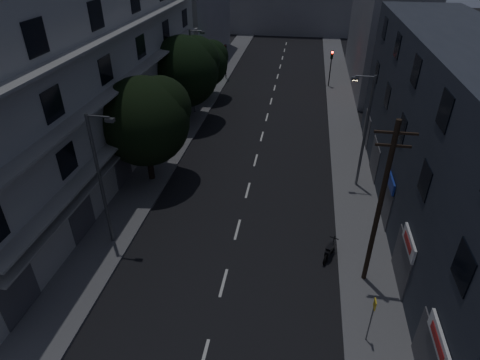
# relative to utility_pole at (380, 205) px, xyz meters

# --- Properties ---
(ground) EXTENTS (160.00, 160.00, 0.00)m
(ground) POSITION_rel_utility_pole_xyz_m (-7.28, 17.11, -4.87)
(ground) COLOR black
(ground) RESTS_ON ground
(sidewalk_left) EXTENTS (3.00, 90.00, 0.15)m
(sidewalk_left) POSITION_rel_utility_pole_xyz_m (-14.78, 17.11, -4.79)
(sidewalk_left) COLOR #565659
(sidewalk_left) RESTS_ON ground
(sidewalk_right) EXTENTS (3.00, 90.00, 0.15)m
(sidewalk_right) POSITION_rel_utility_pole_xyz_m (0.22, 17.11, -4.79)
(sidewalk_right) COLOR #565659
(sidewalk_right) RESTS_ON ground
(lane_markings) EXTENTS (0.15, 60.50, 0.01)m
(lane_markings) POSITION_rel_utility_pole_xyz_m (-7.28, 23.36, -4.86)
(lane_markings) COLOR beige
(lane_markings) RESTS_ON ground
(building_left) EXTENTS (7.00, 36.00, 14.00)m
(building_left) POSITION_rel_utility_pole_xyz_m (-19.26, 10.11, 2.13)
(building_left) COLOR #A4A49F
(building_left) RESTS_ON ground
(building_right) EXTENTS (6.19, 28.00, 11.00)m
(building_right) POSITION_rel_utility_pole_xyz_m (4.71, 6.11, 0.63)
(building_right) COLOR #282D37
(building_right) RESTS_ON ground
(building_far_left) EXTENTS (6.00, 20.00, 16.00)m
(building_far_left) POSITION_rel_utility_pole_xyz_m (-19.28, 40.11, 3.13)
(building_far_left) COLOR slate
(building_far_left) RESTS_ON ground
(building_far_right) EXTENTS (6.00, 20.00, 13.00)m
(building_far_right) POSITION_rel_utility_pole_xyz_m (4.72, 34.11, 1.63)
(building_far_right) COLOR slate
(building_far_right) RESTS_ON ground
(building_far_end) EXTENTS (24.00, 8.00, 10.00)m
(building_far_end) POSITION_rel_utility_pole_xyz_m (-7.28, 62.11, 0.13)
(building_far_end) COLOR slate
(building_far_end) RESTS_ON ground
(tree_near) EXTENTS (6.18, 6.18, 7.62)m
(tree_near) POSITION_rel_utility_pole_xyz_m (-14.46, 7.98, 0.05)
(tree_near) COLOR black
(tree_near) RESTS_ON sidewalk_left
(tree_mid) EXTENTS (6.46, 6.46, 7.95)m
(tree_mid) POSITION_rel_utility_pole_xyz_m (-14.82, 18.88, 0.25)
(tree_mid) COLOR black
(tree_mid) RESTS_ON sidewalk_left
(tree_far) EXTENTS (4.98, 4.98, 6.16)m
(tree_far) POSITION_rel_utility_pole_xyz_m (-14.49, 25.43, -0.86)
(tree_far) COLOR black
(tree_far) RESTS_ON sidewalk_left
(traffic_signal_far_right) EXTENTS (0.28, 0.37, 4.10)m
(traffic_signal_far_right) POSITION_rel_utility_pole_xyz_m (-1.00, 31.30, -1.77)
(traffic_signal_far_right) COLOR black
(traffic_signal_far_right) RESTS_ON sidewalk_right
(traffic_signal_far_left) EXTENTS (0.28, 0.37, 4.10)m
(traffic_signal_far_left) POSITION_rel_utility_pole_xyz_m (-13.60, 32.37, -1.77)
(traffic_signal_far_left) COLOR black
(traffic_signal_far_left) RESTS_ON sidewalk_left
(street_lamp_left_near) EXTENTS (1.51, 0.25, 8.00)m
(street_lamp_left_near) POSITION_rel_utility_pole_xyz_m (-14.27, 0.78, -0.27)
(street_lamp_left_near) COLOR #505357
(street_lamp_left_near) RESTS_ON sidewalk_left
(street_lamp_right) EXTENTS (1.51, 0.25, 8.00)m
(street_lamp_right) POSITION_rel_utility_pole_xyz_m (0.27, 9.42, -0.27)
(street_lamp_right) COLOR #5A5D62
(street_lamp_right) RESTS_ON sidewalk_right
(street_lamp_left_far) EXTENTS (1.51, 0.25, 8.00)m
(street_lamp_left_far) POSITION_rel_utility_pole_xyz_m (-14.56, 21.04, -0.27)
(street_lamp_left_far) COLOR #515358
(street_lamp_left_far) RESTS_ON sidewalk_left
(utility_pole) EXTENTS (1.80, 0.24, 9.00)m
(utility_pole) POSITION_rel_utility_pole_xyz_m (0.00, 0.00, 0.00)
(utility_pole) COLOR black
(utility_pole) RESTS_ON sidewalk_right
(bus_stop_sign) EXTENTS (0.06, 0.35, 2.52)m
(bus_stop_sign) POSITION_rel_utility_pole_xyz_m (-0.29, -3.88, -2.98)
(bus_stop_sign) COLOR #595B60
(bus_stop_sign) RESTS_ON sidewalk_right
(motorcycle) EXTENTS (0.85, 1.70, 1.15)m
(motorcycle) POSITION_rel_utility_pole_xyz_m (-1.77, 1.46, -4.41)
(motorcycle) COLOR black
(motorcycle) RESTS_ON ground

